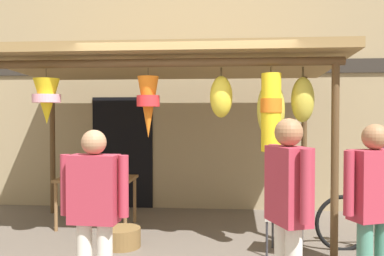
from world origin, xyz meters
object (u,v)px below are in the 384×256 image
object	(u,v)px
wicker_basket_by_table	(121,237)
customer_foreground	(288,203)
flower_heap_on_table	(95,174)
passerby_at_right	(374,202)
folding_chair	(291,213)
shopper_by_bananas	(94,206)
display_table	(97,183)

from	to	relation	value
wicker_basket_by_table	customer_foreground	bearing A→B (deg)	-44.88
flower_heap_on_table	passerby_at_right	world-z (taller)	passerby_at_right
flower_heap_on_table	folding_chair	size ratio (longest dim) A/B	0.96
wicker_basket_by_table	shopper_by_bananas	distance (m)	1.92
customer_foreground	passerby_at_right	size ratio (longest dim) A/B	1.03
folding_chair	passerby_at_right	size ratio (longest dim) A/B	0.53
wicker_basket_by_table	shopper_by_bananas	world-z (taller)	shopper_by_bananas
shopper_by_bananas	passerby_at_right	xyz separation A→B (m)	(2.33, 0.19, 0.03)
display_table	passerby_at_right	bearing A→B (deg)	-38.04
folding_chair	customer_foreground	bearing A→B (deg)	-99.51
display_table	wicker_basket_by_table	bearing A→B (deg)	-56.53
display_table	shopper_by_bananas	size ratio (longest dim) A/B	0.72
wicker_basket_by_table	display_table	bearing A→B (deg)	123.47
display_table	wicker_basket_by_table	world-z (taller)	display_table
passerby_at_right	shopper_by_bananas	bearing A→B (deg)	-175.42
flower_heap_on_table	customer_foreground	size ratio (longest dim) A/B	0.49
display_table	flower_heap_on_table	size ratio (longest dim) A/B	1.39
wicker_basket_by_table	folding_chair	bearing A→B (deg)	-3.34
flower_heap_on_table	customer_foreground	xyz separation A→B (m)	(2.43, -2.66, 0.16)
shopper_by_bananas	wicker_basket_by_table	bearing A→B (deg)	97.33
display_table	customer_foreground	bearing A→B (deg)	-48.42
folding_chair	customer_foreground	size ratio (longest dim) A/B	0.51
customer_foreground	passerby_at_right	bearing A→B (deg)	18.96
flower_heap_on_table	display_table	bearing A→B (deg)	86.87
flower_heap_on_table	wicker_basket_by_table	size ratio (longest dim) A/B	1.66
wicker_basket_by_table	customer_foreground	world-z (taller)	customer_foreground
customer_foreground	passerby_at_right	world-z (taller)	customer_foreground
flower_heap_on_table	folding_chair	distance (m)	2.90
flower_heap_on_table	passerby_at_right	xyz separation A→B (m)	(3.18, -2.40, 0.13)
folding_chair	wicker_basket_by_table	bearing A→B (deg)	176.66
folding_chair	shopper_by_bananas	size ratio (longest dim) A/B	0.54
display_table	customer_foreground	size ratio (longest dim) A/B	0.68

